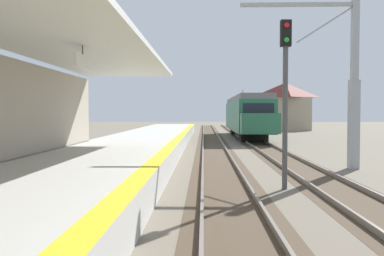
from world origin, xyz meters
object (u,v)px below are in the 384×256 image
rail_signal_post (285,86)px  approaching_train (247,115)px  distant_trackside_house (285,106)px  catenary_pylon_far_side (347,84)px

rail_signal_post → approaching_train: bearing=86.7°
rail_signal_post → distant_trackside_house: 44.87m
approaching_train → catenary_pylon_far_side: bearing=-85.0°
distant_trackside_house → rail_signal_post: bearing=-100.9°
approaching_train → distant_trackside_house: size_ratio=2.97×
catenary_pylon_far_side → rail_signal_post: bearing=-125.8°
approaching_train → distant_trackside_house: bearing=67.9°
rail_signal_post → distant_trackside_house: distant_trackside_house is taller
approaching_train → catenary_pylon_far_side: size_ratio=2.61×
catenary_pylon_far_side → distant_trackside_house: catenary_pylon_far_side is taller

